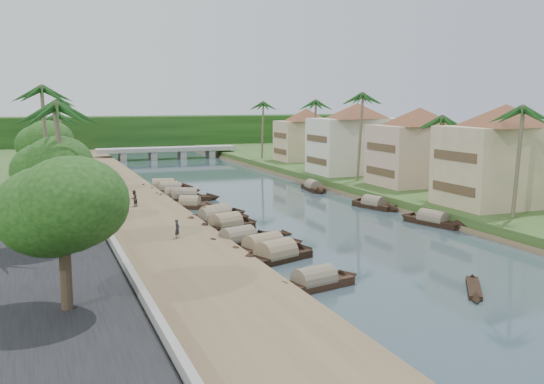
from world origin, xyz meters
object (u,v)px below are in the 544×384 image
object	(u,v)px
sampan_0	(314,282)
bridge	(167,151)
person_near	(177,229)
building_near	(503,154)
sampan_1	(276,256)

from	to	relation	value
sampan_0	bridge	bearing A→B (deg)	71.26
person_near	building_near	bearing A→B (deg)	-46.85
bridge	sampan_0	world-z (taller)	bridge
bridge	person_near	xyz separation A→B (m)	(-14.80, -75.22, -0.16)
sampan_1	person_near	world-z (taller)	person_near
bridge	sampan_1	distance (m)	82.40
person_near	bridge	bearing A→B (deg)	29.95
bridge	sampan_1	world-z (taller)	bridge
bridge	person_near	bearing A→B (deg)	-101.13
person_near	sampan_1	bearing A→B (deg)	-97.69
building_near	sampan_1	distance (m)	29.64
bridge	person_near	world-z (taller)	bridge
building_near	sampan_0	distance (m)	32.42
building_near	bridge	bearing A→B (deg)	104.39
sampan_0	person_near	world-z (taller)	person_near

